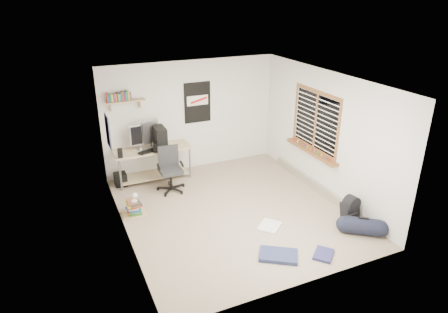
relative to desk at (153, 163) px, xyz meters
name	(u,v)px	position (x,y,z in m)	size (l,w,h in m)	color
floor	(233,211)	(1.02, -2.00, -0.37)	(4.00, 4.50, 0.01)	gray
ceiling	(235,80)	(1.02, -2.00, 2.14)	(4.00, 4.50, 0.01)	white
back_wall	(191,116)	(1.02, 0.25, 0.89)	(4.00, 0.01, 2.50)	silver
left_wall	(120,169)	(-0.99, -2.00, 0.89)	(0.01, 4.50, 2.50)	silver
right_wall	(326,134)	(3.02, -2.00, 0.89)	(0.01, 4.50, 2.50)	silver
desk	(153,163)	(0.00, 0.00, 0.00)	(1.64, 0.72, 0.75)	#CDBB8E
monitor_left	(140,140)	(-0.25, -0.05, 0.61)	(0.41, 0.10, 0.45)	#B6B7BB
monitor_right	(151,136)	(0.00, 0.00, 0.63)	(0.44, 0.11, 0.49)	#B7B7BD
pc_tower	(160,138)	(0.15, -0.18, 0.63)	(0.22, 0.46, 0.49)	black
keyboard	(148,151)	(-0.12, -0.23, 0.39)	(0.44, 0.16, 0.02)	black
speaker_left	(120,153)	(-0.72, -0.30, 0.48)	(0.09, 0.09, 0.19)	black
speaker_right	(156,147)	(0.02, -0.30, 0.48)	(0.10, 0.10, 0.19)	black
office_chair	(170,169)	(0.19, -0.72, 0.12)	(0.61, 0.61, 0.94)	#27282A
wall_shelf	(126,101)	(-0.43, 0.14, 1.42)	(0.80, 0.22, 0.24)	tan
poster_back_wall	(197,103)	(1.17, 0.23, 1.19)	(0.62, 0.03, 0.92)	black
poster_left_wall	(108,131)	(-0.97, -0.80, 1.14)	(0.02, 0.42, 0.60)	navy
window	(315,121)	(2.97, -1.70, 1.08)	(0.10, 1.50, 1.26)	brown
baseboard_heater	(310,181)	(2.97, -1.70, -0.28)	(0.08, 2.50, 0.18)	#B7B2A8
backpack	(350,212)	(2.77, -3.21, -0.16)	(0.31, 0.25, 0.42)	black
duffel_bag	(362,227)	(2.71, -3.60, -0.22)	(0.30, 0.30, 0.59)	black
tshirt	(270,226)	(1.37, -2.78, -0.34)	(0.40, 0.34, 0.04)	silver
jeans_a	(278,255)	(1.06, -3.58, -0.33)	(0.60, 0.38, 0.07)	#232C4F
jeans_b	(324,254)	(1.73, -3.84, -0.34)	(0.37, 0.28, 0.05)	navy
book_stack	(134,207)	(-0.73, -1.37, -0.21)	(0.48, 0.39, 0.33)	brown
desk_lamp	(134,197)	(-0.71, -1.39, 0.02)	(0.11, 0.18, 0.18)	silver
subwoofer	(121,179)	(-0.73, -0.05, -0.22)	(0.25, 0.25, 0.28)	black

